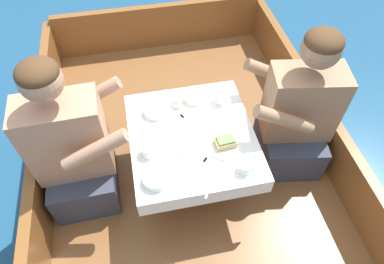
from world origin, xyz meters
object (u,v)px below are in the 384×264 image
Objects in this scene: person_starboard at (297,115)px; tin_can at (177,102)px; person_port at (74,150)px; coffee_cup_port at (220,97)px; coffee_cup_starboard at (245,167)px; coffee_cup_center at (148,150)px; sandwich at (226,142)px.

tin_can is (-0.68, 0.18, 0.07)m from person_starboard.
tin_can is at bearing 15.93° from person_port.
coffee_cup_port reaches higher than coffee_cup_starboard.
coffee_cup_center is at bearing 17.94° from person_starboard.
person_starboard is at bearing -1.31° from person_port.
person_starboard is 0.71m from tin_can.
coffee_cup_center reaches higher than coffee_cup_starboard.
coffee_cup_port reaches higher than coffee_cup_center.
person_starboard reaches higher than coffee_cup_center.
coffee_cup_center is 1.59× the size of tin_can.
sandwich is at bearing 28.05° from person_starboard.
coffee_cup_starboard is at bearing -23.40° from coffee_cup_center.
person_port is 0.87m from coffee_cup_port.
coffee_cup_starboard is 0.95× the size of coffee_cup_center.
person_port is 1.28m from person_starboard.
tin_can is (0.60, 0.19, 0.06)m from person_port.
sandwich is 0.40m from tin_can.
person_starboard is 0.90m from coffee_cup_center.
person_port is 9.85× the size of coffee_cup_starboard.
sandwich is 1.71× the size of tin_can.
sandwich is at bearing -59.65° from tin_can.
person_starboard reaches higher than tin_can.
sandwich is at bearing -99.56° from coffee_cup_port.
person_starboard is 0.54m from coffee_cup_starboard.
coffee_cup_port is at bearing 9.53° from person_port.
person_starboard is 0.46m from coffee_cup_port.
sandwich is 1.12× the size of coffee_cup_port.
coffee_cup_starboard is (0.05, -0.17, -0.00)m from sandwich.
person_port is at bearing 162.55° from coffee_cup_center.
person_port is 0.81m from sandwich.
coffee_cup_starboard and tin_can have the same top height.
tin_can is at bearing 175.26° from coffee_cup_port.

